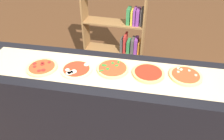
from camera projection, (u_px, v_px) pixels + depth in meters
name	position (u px, v px, depth m)	size (l,w,h in m)	color
ground_plane	(112.00, 139.00, 2.28)	(12.00, 12.00, 0.00)	#4C2D19
counter	(112.00, 110.00, 2.02)	(2.60, 0.60, 0.89)	black
parchment_paper	(112.00, 72.00, 1.76)	(2.22, 0.41, 0.00)	tan
pizza_pepperoni_0	(42.00, 67.00, 1.79)	(0.26, 0.26, 0.02)	#DBB26B
pizza_mozzarella_1	(76.00, 69.00, 1.77)	(0.26, 0.26, 0.02)	#E5C17F
pizza_spinach_2	(113.00, 69.00, 1.77)	(0.26, 0.26, 0.03)	#DBB26B
pizza_plain_3	(148.00, 73.00, 1.72)	(0.26, 0.26, 0.02)	tan
pizza_mushroom_4	(185.00, 76.00, 1.70)	(0.26, 0.26, 0.03)	#DBB26B
bookshelf	(122.00, 27.00, 2.74)	(0.81, 0.28, 1.63)	brown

